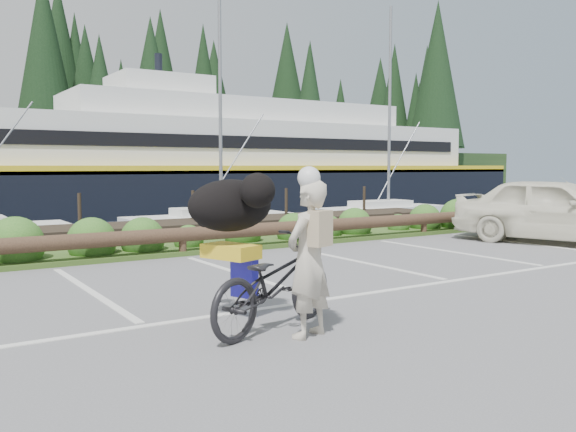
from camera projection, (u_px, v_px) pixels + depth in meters
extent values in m
plane|color=slate|center=(307.00, 295.00, 8.89)|extent=(72.00, 72.00, 0.00)
cube|color=#3D5B21|center=(170.00, 250.00, 13.33)|extent=(34.00, 1.60, 0.10)
imported|color=black|center=(274.00, 283.00, 6.97)|extent=(2.20, 1.39, 1.09)
imported|color=beige|center=(309.00, 259.00, 6.65)|extent=(0.74, 0.61, 1.73)
ellipsoid|color=black|center=(231.00, 205.00, 7.31)|extent=(0.87, 1.21, 0.63)
imported|color=white|center=(556.00, 210.00, 14.77)|extent=(3.32, 5.12, 1.62)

